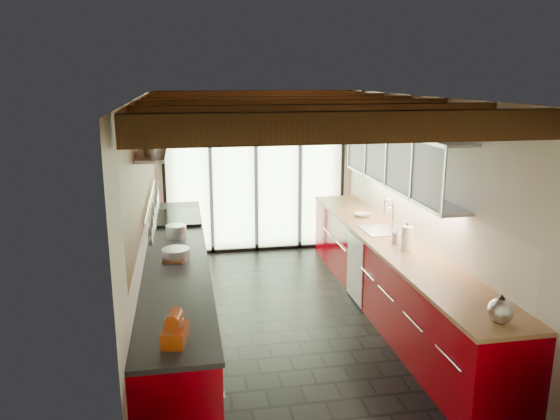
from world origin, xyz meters
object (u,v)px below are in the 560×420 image
(paper_towel, at_px, (407,239))
(bowl, at_px, (363,215))
(kettle, at_px, (501,309))
(soap_bottle, at_px, (398,235))
(stand_mixer, at_px, (175,329))

(paper_towel, xyz_separation_m, bowl, (0.00, 1.52, -0.11))
(kettle, distance_m, paper_towel, 1.85)
(paper_towel, distance_m, bowl, 1.52)
(soap_bottle, bearing_deg, paper_towel, -90.00)
(paper_towel, relative_size, soap_bottle, 1.67)
(soap_bottle, distance_m, bowl, 1.25)
(paper_towel, xyz_separation_m, soap_bottle, (0.00, 0.27, -0.04))
(stand_mixer, xyz_separation_m, paper_towel, (2.54, 1.73, 0.04))
(kettle, xyz_separation_m, soap_bottle, (0.00, 2.12, -0.01))
(paper_towel, bearing_deg, bowl, 90.00)
(kettle, distance_m, soap_bottle, 2.12)
(bowl, bearing_deg, soap_bottle, -90.00)
(stand_mixer, relative_size, paper_towel, 0.93)
(soap_bottle, xyz_separation_m, bowl, (0.00, 1.25, -0.07))
(kettle, relative_size, paper_towel, 0.82)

